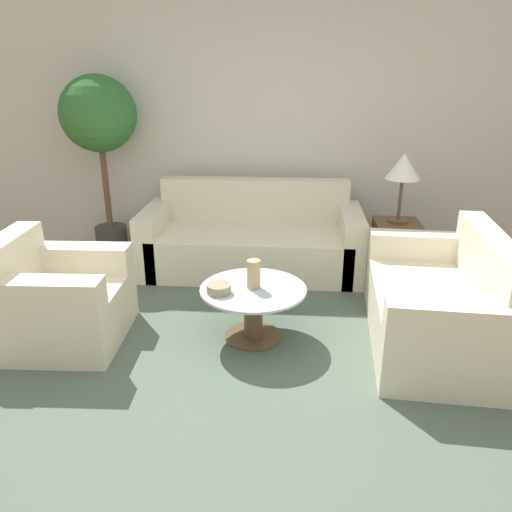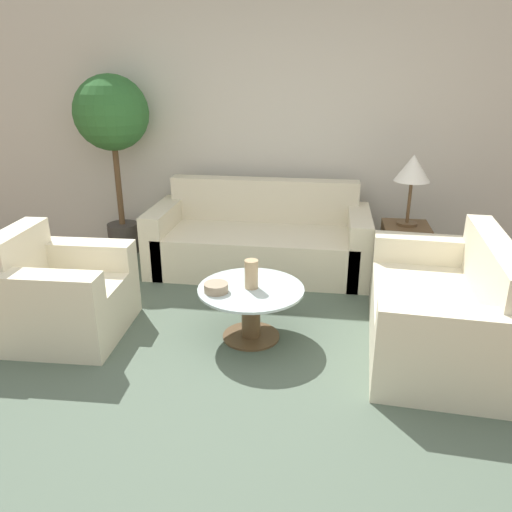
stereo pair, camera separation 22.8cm
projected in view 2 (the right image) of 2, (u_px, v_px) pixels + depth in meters
name	position (u px, v px, depth m)	size (l,w,h in m)	color
ground_plane	(231.00, 399.00, 3.00)	(14.00, 14.00, 0.00)	brown
wall_back	(280.00, 127.00, 5.04)	(10.00, 0.06, 2.60)	beige
rug	(251.00, 337.00, 3.69)	(3.71, 3.59, 0.01)	#4C5B4C
sofa_main	(260.00, 241.00, 4.88)	(2.07, 0.89, 0.83)	beige
armchair	(59.00, 298.00, 3.66)	(0.85, 0.88, 0.80)	beige
loveseat	(446.00, 313.00, 3.45)	(0.94, 1.55, 0.82)	beige
coffee_table	(251.00, 306.00, 3.59)	(0.76, 0.76, 0.40)	brown
side_table	(403.00, 253.00, 4.59)	(0.41, 0.41, 0.54)	brown
table_lamp	(413.00, 171.00, 4.32)	(0.31, 0.31, 0.63)	brown
potted_plant	(112.00, 123.00, 4.92)	(0.73, 0.73, 1.82)	#3D3833
vase	(251.00, 274.00, 3.51)	(0.10, 0.10, 0.21)	tan
bowl	(216.00, 288.00, 3.47)	(0.17, 0.17, 0.06)	gray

